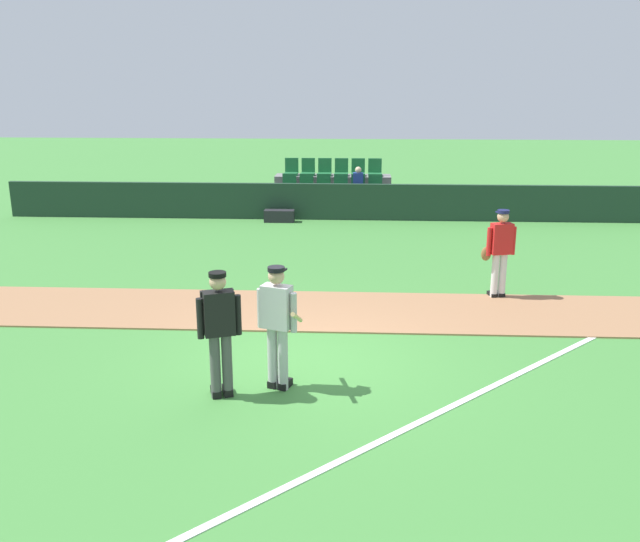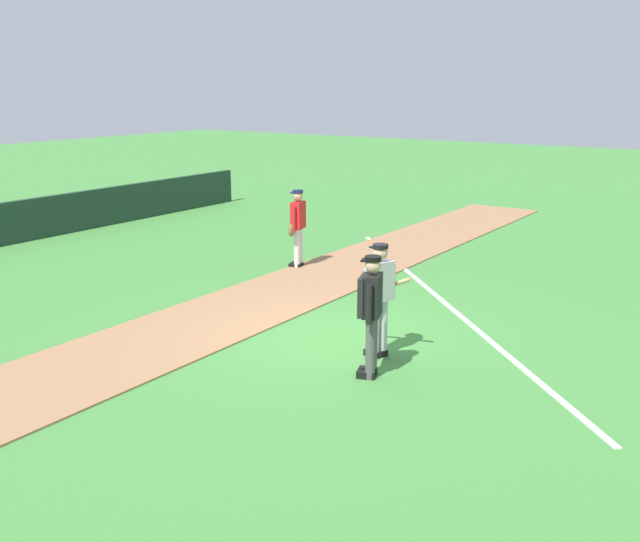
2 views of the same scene
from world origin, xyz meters
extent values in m
plane|color=#42843A|center=(0.00, 0.00, 0.00)|extent=(80.00, 80.00, 0.00)
cube|color=#9E704C|center=(0.00, 2.31, 0.01)|extent=(28.00, 2.25, 0.03)
cube|color=white|center=(3.00, -0.50, 0.01)|extent=(8.65, 8.46, 0.01)
cylinder|color=#B2B2B2|center=(-0.37, -0.95, 0.45)|extent=(0.14, 0.14, 0.90)
cylinder|color=#B2B2B2|center=(-0.22, -1.01, 0.45)|extent=(0.14, 0.14, 0.90)
cube|color=black|center=(-0.35, -0.90, 0.05)|extent=(0.20, 0.29, 0.10)
cube|color=black|center=(-0.20, -0.95, 0.05)|extent=(0.20, 0.29, 0.10)
cube|color=#B2B2B2|center=(-0.29, -0.98, 1.20)|extent=(0.45, 0.34, 0.60)
cylinder|color=#B2B2B2|center=(-0.53, -0.89, 1.15)|extent=(0.09, 0.09, 0.55)
cylinder|color=#B2B2B2|center=(-0.06, -1.06, 1.15)|extent=(0.09, 0.09, 0.55)
sphere|color=tan|center=(-0.29, -0.98, 1.63)|extent=(0.22, 0.22, 0.22)
cylinder|color=black|center=(-0.29, -0.98, 1.73)|extent=(0.23, 0.23, 0.06)
cube|color=black|center=(-0.26, -0.88, 1.70)|extent=(0.21, 0.17, 0.02)
cylinder|color=tan|center=(-0.03, -0.97, 1.05)|extent=(0.10, 0.80, 0.41)
cylinder|color=#4C4C4C|center=(-1.10, -1.30, 0.45)|extent=(0.14, 0.14, 0.90)
cylinder|color=#4C4C4C|center=(-0.95, -1.25, 0.45)|extent=(0.14, 0.14, 0.90)
cube|color=black|center=(-1.12, -1.25, 0.05)|extent=(0.20, 0.29, 0.10)
cube|color=black|center=(-0.97, -1.19, 0.05)|extent=(0.20, 0.29, 0.10)
cube|color=black|center=(-1.02, -1.27, 1.20)|extent=(0.45, 0.34, 0.60)
cylinder|color=black|center=(-1.26, -1.36, 1.15)|extent=(0.09, 0.09, 0.55)
cylinder|color=black|center=(-0.79, -1.19, 1.15)|extent=(0.09, 0.09, 0.55)
sphere|color=tan|center=(-1.02, -1.27, 1.63)|extent=(0.22, 0.22, 0.22)
cylinder|color=black|center=(-1.02, -1.27, 1.73)|extent=(0.23, 0.23, 0.06)
cube|color=black|center=(-1.06, -1.18, 1.70)|extent=(0.21, 0.17, 0.02)
cube|color=black|center=(-1.07, -1.15, 1.20)|extent=(0.44, 0.22, 0.56)
cylinder|color=silver|center=(3.49, 3.28, 0.45)|extent=(0.14, 0.14, 0.90)
cylinder|color=silver|center=(3.65, 3.31, 0.45)|extent=(0.14, 0.14, 0.90)
cube|color=black|center=(3.48, 3.33, 0.05)|extent=(0.18, 0.28, 0.10)
cube|color=black|center=(3.63, 3.37, 0.05)|extent=(0.18, 0.28, 0.10)
cube|color=red|center=(3.57, 3.29, 1.20)|extent=(0.44, 0.31, 0.60)
cylinder|color=red|center=(3.32, 3.24, 1.15)|extent=(0.09, 0.09, 0.55)
cylinder|color=red|center=(3.81, 3.35, 1.15)|extent=(0.09, 0.09, 0.55)
sphere|color=tan|center=(3.57, 3.29, 1.63)|extent=(0.22, 0.22, 0.22)
cylinder|color=#191E4C|center=(3.57, 3.29, 1.73)|extent=(0.23, 0.23, 0.06)
cube|color=#191E4C|center=(3.54, 3.39, 1.70)|extent=(0.20, 0.16, 0.02)
ellipsoid|color=brown|center=(3.29, 3.28, 0.90)|extent=(0.22, 0.16, 0.28)
camera|label=1|loc=(0.74, -9.63, 4.16)|focal=38.18mm
camera|label=2|loc=(-9.48, -6.11, 4.05)|focal=41.12mm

